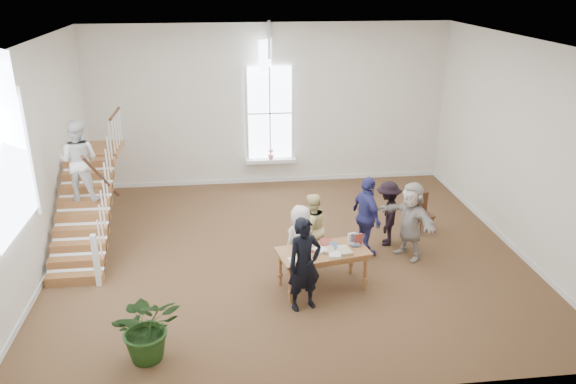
{
  "coord_description": "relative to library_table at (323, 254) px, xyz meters",
  "views": [
    {
      "loc": [
        -1.29,
        -10.92,
        5.76
      ],
      "look_at": [
        0.04,
        0.4,
        1.26
      ],
      "focal_mm": 35.0,
      "sensor_mm": 36.0,
      "label": 1
    }
  ],
  "objects": [
    {
      "name": "ground",
      "position": [
        -0.49,
        1.53,
        -0.72
      ],
      "size": [
        10.0,
        10.0,
        0.0
      ],
      "primitive_type": "plane",
      "color": "#4F351F",
      "rests_on": "ground"
    },
    {
      "name": "room_shell",
      "position": [
        -0.49,
        5.92,
        -0.32
      ],
      "size": [
        10.49,
        10.0,
        10.0
      ],
      "color": "silver",
      "rests_on": "ground"
    },
    {
      "name": "woman_cluster_b",
      "position": [
        1.75,
        1.69,
        0.02
      ],
      "size": [
        0.82,
        1.08,
        1.49
      ],
      "primitive_type": "imported",
      "rotation": [
        0.0,
        0.0,
        4.4
      ],
      "color": "black",
      "rests_on": "ground"
    },
    {
      "name": "library_table",
      "position": [
        0.0,
        0.0,
        0.0
      ],
      "size": [
        1.84,
        1.17,
        0.87
      ],
      "rotation": [
        0.0,
        0.0,
        0.2
      ],
      "color": "brown",
      "rests_on": "ground"
    },
    {
      "name": "woman_cluster_c",
      "position": [
        2.05,
        1.04,
        0.13
      ],
      "size": [
        1.18,
        1.63,
        1.7
      ],
      "primitive_type": "imported",
      "rotation": [
        0.0,
        0.0,
        5.2
      ],
      "color": "beige",
      "rests_on": "ground"
    },
    {
      "name": "staircase",
      "position": [
        -4.83,
        2.28,
        0.9
      ],
      "size": [
        1.1,
        4.1,
        2.92
      ],
      "color": "brown",
      "rests_on": "ground"
    },
    {
      "name": "floor_plant",
      "position": [
        -3.11,
        -1.8,
        -0.14
      ],
      "size": [
        1.22,
        1.12,
        1.17
      ],
      "primitive_type": "imported",
      "rotation": [
        0.0,
        0.0,
        0.22
      ],
      "color": "#193611",
      "rests_on": "ground"
    },
    {
      "name": "person_yellow",
      "position": [
        -0.06,
        1.1,
        0.04
      ],
      "size": [
        0.91,
        0.82,
        1.52
      ],
      "primitive_type": "imported",
      "rotation": [
        0.0,
        0.0,
        3.54
      ],
      "color": "#EEDF95",
      "rests_on": "ground"
    },
    {
      "name": "side_chair",
      "position": [
        2.76,
        2.27,
        -0.22
      ],
      "size": [
        0.48,
        0.48,
        0.92
      ],
      "rotation": [
        0.0,
        0.0,
        0.25
      ],
      "color": "#37190F",
      "rests_on": "ground"
    },
    {
      "name": "police_officer",
      "position": [
        -0.46,
        -0.65,
        0.17
      ],
      "size": [
        0.74,
        0.6,
        1.77
      ],
      "primitive_type": "imported",
      "rotation": [
        0.0,
        0.0,
        0.31
      ],
      "color": "black",
      "rests_on": "ground"
    },
    {
      "name": "elderly_woman",
      "position": [
        -0.36,
        0.6,
        0.02
      ],
      "size": [
        0.86,
        0.76,
        1.48
      ],
      "primitive_type": "imported",
      "rotation": [
        0.0,
        0.0,
        3.65
      ],
      "color": "silver",
      "rests_on": "ground"
    },
    {
      "name": "woman_cluster_a",
      "position": [
        1.15,
        1.24,
        0.17
      ],
      "size": [
        0.7,
        1.12,
        1.78
      ],
      "primitive_type": "imported",
      "rotation": [
        0.0,
        0.0,
        1.84
      ],
      "color": "#373885",
      "rests_on": "ground"
    }
  ]
}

